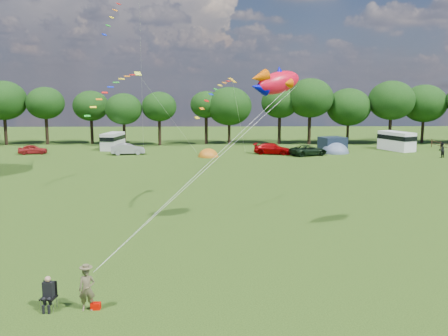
{
  "coord_description": "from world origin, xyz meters",
  "views": [
    {
      "loc": [
        -0.57,
        -22.81,
        9.08
      ],
      "look_at": [
        0.0,
        8.0,
        4.0
      ],
      "focal_mm": 40.0,
      "sensor_mm": 36.0,
      "label": 1
    }
  ],
  "objects_px": {
    "fish_kite": "(275,82)",
    "walker_a": "(441,150)",
    "car_a": "(33,149)",
    "campervan_d": "(396,140)",
    "tent_orange": "(208,157)",
    "tent_greyblue": "(335,153)",
    "car_b": "(128,149)",
    "camp_chair": "(49,289)",
    "kite_flyer": "(87,289)",
    "car_c": "(273,149)",
    "campervan_b": "(113,141)",
    "car_d": "(309,150)"
  },
  "relations": [
    {
      "from": "campervan_d",
      "to": "tent_orange",
      "type": "relative_size",
      "value": 1.99
    },
    {
      "from": "car_b",
      "to": "campervan_d",
      "type": "xyz_separation_m",
      "value": [
        37.51,
        3.76,
        0.68
      ]
    },
    {
      "from": "tent_orange",
      "to": "walker_a",
      "type": "xyz_separation_m",
      "value": [
        29.89,
        -1.31,
        0.93
      ]
    },
    {
      "from": "car_d",
      "to": "tent_orange",
      "type": "distance_m",
      "value": 13.27
    },
    {
      "from": "tent_orange",
      "to": "walker_a",
      "type": "bearing_deg",
      "value": -2.51
    },
    {
      "from": "car_a",
      "to": "walker_a",
      "type": "xyz_separation_m",
      "value": [
        53.58,
        -4.32,
        0.32
      ]
    },
    {
      "from": "walker_a",
      "to": "kite_flyer",
      "type": "bearing_deg",
      "value": 22.38
    },
    {
      "from": "car_b",
      "to": "campervan_b",
      "type": "distance_m",
      "value": 6.42
    },
    {
      "from": "car_d",
      "to": "walker_a",
      "type": "xyz_separation_m",
      "value": [
        16.67,
        -2.16,
        0.26
      ]
    },
    {
      "from": "car_a",
      "to": "tent_orange",
      "type": "height_order",
      "value": "car_a"
    },
    {
      "from": "car_b",
      "to": "camp_chair",
      "type": "xyz_separation_m",
      "value": [
        4.81,
        -46.91,
        0.12
      ]
    },
    {
      "from": "tent_greyblue",
      "to": "walker_a",
      "type": "relative_size",
      "value": 2.18
    },
    {
      "from": "campervan_b",
      "to": "tent_greyblue",
      "type": "xyz_separation_m",
      "value": [
        31.28,
        -4.32,
        -1.27
      ]
    },
    {
      "from": "kite_flyer",
      "to": "tent_orange",
      "type": "bearing_deg",
      "value": 77.39
    },
    {
      "from": "campervan_d",
      "to": "walker_a",
      "type": "height_order",
      "value": "campervan_d"
    },
    {
      "from": "car_c",
      "to": "walker_a",
      "type": "xyz_separation_m",
      "value": [
        21.26,
        -3.61,
        0.22
      ]
    },
    {
      "from": "fish_kite",
      "to": "walker_a",
      "type": "bearing_deg",
      "value": 20.75
    },
    {
      "from": "campervan_b",
      "to": "camp_chair",
      "type": "xyz_separation_m",
      "value": [
        7.92,
        -52.5,
        -0.43
      ]
    },
    {
      "from": "car_b",
      "to": "tent_orange",
      "type": "height_order",
      "value": "car_b"
    },
    {
      "from": "car_d",
      "to": "campervan_b",
      "type": "xyz_separation_m",
      "value": [
        -27.11,
        7.01,
        0.59
      ]
    },
    {
      "from": "car_c",
      "to": "tent_greyblue",
      "type": "xyz_separation_m",
      "value": [
        8.76,
        1.25,
        -0.71
      ]
    },
    {
      "from": "campervan_b",
      "to": "car_c",
      "type": "bearing_deg",
      "value": -94.21
    },
    {
      "from": "car_b",
      "to": "kite_flyer",
      "type": "height_order",
      "value": "kite_flyer"
    },
    {
      "from": "tent_greyblue",
      "to": "kite_flyer",
      "type": "bearing_deg",
      "value": -114.26
    },
    {
      "from": "kite_flyer",
      "to": "walker_a",
      "type": "relative_size",
      "value": 0.95
    },
    {
      "from": "kite_flyer",
      "to": "car_c",
      "type": "bearing_deg",
      "value": 67.52
    },
    {
      "from": "campervan_d",
      "to": "walker_a",
      "type": "bearing_deg",
      "value": 179.03
    },
    {
      "from": "car_b",
      "to": "campervan_b",
      "type": "xyz_separation_m",
      "value": [
        -3.11,
        5.59,
        0.55
      ]
    },
    {
      "from": "kite_flyer",
      "to": "walker_a",
      "type": "xyz_separation_m",
      "value": [
        34.27,
        43.45,
        0.05
      ]
    },
    {
      "from": "fish_kite",
      "to": "walker_a",
      "type": "relative_size",
      "value": 1.95
    },
    {
      "from": "car_d",
      "to": "tent_orange",
      "type": "relative_size",
      "value": 1.72
    },
    {
      "from": "car_d",
      "to": "walker_a",
      "type": "height_order",
      "value": "walker_a"
    },
    {
      "from": "car_d",
      "to": "camp_chair",
      "type": "relative_size",
      "value": 3.53
    },
    {
      "from": "kite_flyer",
      "to": "car_a",
      "type": "bearing_deg",
      "value": 104.99
    },
    {
      "from": "walker_a",
      "to": "campervan_d",
      "type": "bearing_deg",
      "value": -96.13
    },
    {
      "from": "car_a",
      "to": "campervan_b",
      "type": "xyz_separation_m",
      "value": [
        9.8,
        4.85,
        0.65
      ]
    },
    {
      "from": "campervan_b",
      "to": "car_d",
      "type": "bearing_deg",
      "value": -94.83
    },
    {
      "from": "fish_kite",
      "to": "car_a",
      "type": "bearing_deg",
      "value": 96.61
    },
    {
      "from": "car_b",
      "to": "fish_kite",
      "type": "bearing_deg",
      "value": -168.56
    },
    {
      "from": "campervan_d",
      "to": "tent_orange",
      "type": "distance_m",
      "value": 27.45
    },
    {
      "from": "car_c",
      "to": "fish_kite",
      "type": "bearing_deg",
      "value": -171.74
    },
    {
      "from": "camp_chair",
      "to": "walker_a",
      "type": "relative_size",
      "value": 0.75
    },
    {
      "from": "car_b",
      "to": "car_d",
      "type": "relative_size",
      "value": 0.83
    },
    {
      "from": "tent_orange",
      "to": "kite_flyer",
      "type": "height_order",
      "value": "kite_flyer"
    },
    {
      "from": "car_d",
      "to": "camp_chair",
      "type": "distance_m",
      "value": 49.37
    },
    {
      "from": "campervan_d",
      "to": "kite_flyer",
      "type": "height_order",
      "value": "campervan_d"
    },
    {
      "from": "tent_orange",
      "to": "fish_kite",
      "type": "relative_size",
      "value": 0.79
    },
    {
      "from": "campervan_d",
      "to": "tent_orange",
      "type": "height_order",
      "value": "campervan_d"
    },
    {
      "from": "fish_kite",
      "to": "walker_a",
      "type": "xyz_separation_m",
      "value": [
        25.39,
        32.24,
        -8.33
      ]
    },
    {
      "from": "tent_greyblue",
      "to": "tent_orange",
      "type": "bearing_deg",
      "value": -168.45
    }
  ]
}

